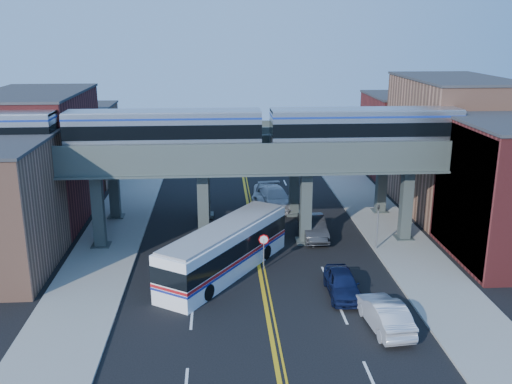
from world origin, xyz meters
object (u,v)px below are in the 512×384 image
stop_sign (264,246)px  car_lane_a (342,283)px  transit_train (164,130)px  car_lane_b (313,227)px  transit_bus (225,250)px  car_lane_c (266,194)px  traffic_signal (378,222)px  car_parked_curb (384,314)px  car_lane_d (275,198)px

stop_sign → car_lane_a: 6.46m
transit_train → car_lane_b: 14.23m
transit_bus → car_lane_c: transit_bus is taller
car_lane_b → transit_train: bearing=-174.9°
traffic_signal → car_parked_curb: (-2.70, -11.55, -1.45)m
transit_train → traffic_signal: bearing=-7.2°
car_parked_curb → car_lane_b: bearing=-88.9°
transit_bus → car_lane_c: (4.20, 16.61, -0.91)m
transit_bus → car_parked_curb: (8.90, -8.17, -0.83)m
transit_train → car_lane_a: transit_train is taller
transit_bus → car_lane_c: size_ratio=2.19×
transit_train → car_lane_d: (9.28, 9.35, -8.24)m
car_lane_c → traffic_signal: bearing=-53.8°
transit_train → stop_sign: (7.02, -5.00, -7.40)m
car_lane_b → car_lane_d: size_ratio=0.84×
car_lane_c → car_parked_curb: 25.22m
stop_sign → car_lane_c: bearing=84.7°
car_lane_b → car_lane_d: (-2.25, 8.27, 0.04)m
stop_sign → transit_bus: bearing=-172.1°
car_lane_c → transit_bus: bearing=-97.2°
car_parked_curb → stop_sign: bearing=-59.6°
stop_sign → traffic_signal: size_ratio=0.64×
traffic_signal → car_lane_a: traffic_signal is taller
stop_sign → car_lane_d: stop_sign is taller
stop_sign → car_lane_d: 14.55m
transit_train → car_lane_b: (11.52, 1.08, -8.28)m
traffic_signal → stop_sign: bearing=-161.4°
car_parked_curb → transit_train: bearing=-51.2°
car_lane_a → car_lane_d: (-2.42, 18.70, 0.10)m
transit_train → car_lane_c: transit_train is taller
car_parked_curb → car_lane_a: bearing=-75.6°
transit_train → car_lane_d: bearing=45.2°
stop_sign → traffic_signal: traffic_signal is taller
transit_bus → car_parked_curb: 12.11m
transit_train → car_lane_a: (11.70, -9.35, -8.34)m
stop_sign → transit_train: bearing=144.5°
car_lane_b → car_lane_c: (-3.00, 10.16, -0.11)m
transit_train → car_lane_d: transit_train is taller
car_lane_a → traffic_signal: bearing=61.1°
stop_sign → car_parked_curb: 10.60m
transit_train → car_parked_curb: transit_train is taller
transit_bus → car_lane_a: (7.38, -3.98, -0.86)m
stop_sign → car_parked_curb: stop_sign is taller
car_lane_a → car_lane_b: 10.43m
transit_train → traffic_signal: transit_train is taller
transit_train → transit_bus: transit_train is taller
stop_sign → car_lane_a: stop_sign is taller
transit_bus → car_lane_b: transit_bus is taller
transit_train → traffic_signal: 17.45m
transit_train → car_lane_b: size_ratio=8.35×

